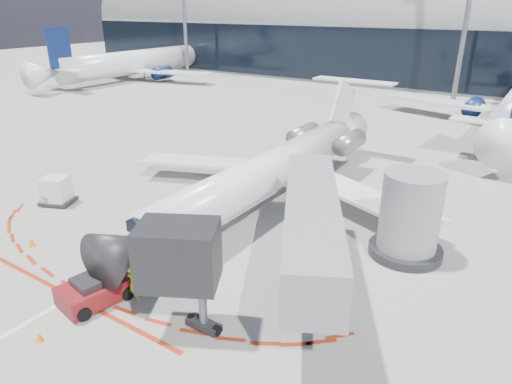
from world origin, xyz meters
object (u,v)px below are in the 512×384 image
Objects in this scene: ramp_worker at (134,282)px; uld_container at (56,191)px; regional_jet at (278,167)px; pushback_tug at (95,290)px.

uld_container is at bearing -23.56° from ramp_worker.
regional_jet is at bearing 13.91° from uld_container.
regional_jet is 11.17× the size of uld_container.
uld_container reaches higher than ramp_worker.
pushback_tug is 12.98m from uld_container.
ramp_worker is 13.79m from uld_container.
regional_jet is at bearing -90.64° from ramp_worker.
ramp_worker is at bearing -43.39° from uld_container.
regional_jet is 15.46m from uld_container.
pushback_tug is at bearing -50.24° from uld_container.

